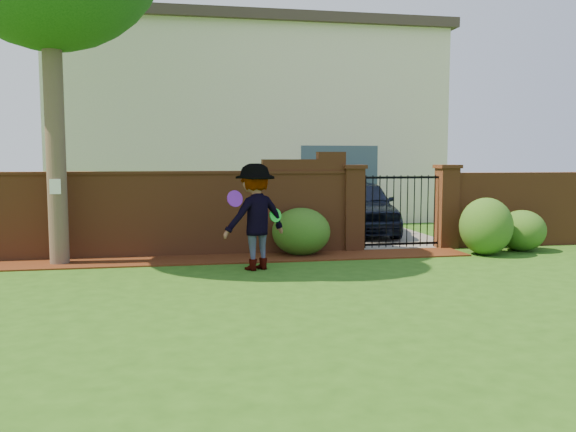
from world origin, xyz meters
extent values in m
cube|color=#234E13|center=(0.00, 0.00, -0.01)|extent=(80.00, 80.00, 0.01)
cube|color=#3C190B|center=(-0.95, 3.34, 0.01)|extent=(11.10, 1.08, 0.03)
cube|color=brown|center=(-2.15, 4.00, 0.85)|extent=(8.70, 0.25, 1.70)
cube|color=brown|center=(1.30, 4.00, 1.85)|extent=(1.80, 0.25, 0.30)
cube|color=brown|center=(1.90, 4.00, 2.08)|extent=(0.60, 0.25, 0.16)
cube|color=brown|center=(-2.15, 4.00, 1.73)|extent=(8.70, 0.31, 0.06)
cube|color=brown|center=(6.60, 4.00, 0.85)|extent=(4.00, 0.25, 1.70)
cube|color=brown|center=(2.40, 4.00, 0.90)|extent=(0.42, 0.42, 1.80)
cube|color=brown|center=(2.40, 4.00, 1.84)|extent=(0.50, 0.50, 0.08)
cube|color=brown|center=(4.60, 4.00, 0.90)|extent=(0.42, 0.42, 1.80)
cube|color=brown|center=(4.60, 4.00, 1.84)|extent=(0.50, 0.50, 0.08)
cylinder|color=black|center=(2.69, 4.00, 0.85)|extent=(0.02, 0.02, 1.60)
cylinder|color=black|center=(2.85, 4.00, 0.85)|extent=(0.02, 0.02, 1.60)
cylinder|color=black|center=(3.01, 4.00, 0.85)|extent=(0.02, 0.02, 1.60)
cylinder|color=black|center=(3.18, 4.00, 0.85)|extent=(0.02, 0.02, 1.60)
cylinder|color=black|center=(3.34, 4.00, 0.85)|extent=(0.02, 0.02, 1.60)
cylinder|color=black|center=(3.50, 4.00, 0.85)|extent=(0.02, 0.02, 1.60)
cylinder|color=black|center=(3.66, 4.00, 0.85)|extent=(0.02, 0.02, 1.60)
cylinder|color=black|center=(3.82, 4.00, 0.85)|extent=(0.02, 0.02, 1.60)
cylinder|color=black|center=(3.99, 4.00, 0.85)|extent=(0.02, 0.02, 1.60)
cylinder|color=black|center=(4.15, 4.00, 0.85)|extent=(0.02, 0.02, 1.60)
cylinder|color=black|center=(4.31, 4.00, 0.85)|extent=(0.02, 0.02, 1.60)
cube|color=black|center=(3.50, 4.00, 0.12)|extent=(1.78, 0.03, 0.05)
cube|color=black|center=(3.50, 4.00, 1.60)|extent=(1.78, 0.03, 0.05)
cube|color=slate|center=(3.50, 8.00, 0.01)|extent=(3.20, 8.00, 0.01)
cube|color=#F5EDCD|center=(1.00, 12.00, 3.00)|extent=(12.00, 6.00, 6.00)
cube|color=#384C5B|center=(3.50, 9.05, 1.20)|extent=(2.40, 0.12, 2.40)
cube|color=#3F332D|center=(1.00, 12.00, 6.15)|extent=(12.40, 6.40, 0.30)
imported|color=black|center=(3.46, 6.77, 0.73)|extent=(2.32, 4.49, 1.46)
cylinder|color=#4D3C2F|center=(-3.60, 3.40, 3.50)|extent=(0.36, 0.36, 7.00)
cube|color=white|center=(-3.60, 3.21, 1.50)|extent=(0.20, 0.01, 0.28)
ellipsoid|color=#1E5118|center=(1.16, 3.59, 0.50)|extent=(1.22, 1.22, 1.00)
ellipsoid|color=#1E5118|center=(4.98, 2.93, 0.60)|extent=(1.10, 1.10, 1.21)
ellipsoid|color=#1E5118|center=(6.04, 3.28, 0.45)|extent=(1.01, 1.01, 0.90)
imported|color=gray|center=(0.02, 2.17, 0.97)|extent=(1.43, 1.17, 1.93)
cylinder|color=purple|center=(-0.38, 1.92, 1.32)|extent=(0.30, 0.19, 0.29)
cylinder|color=#1CD334|center=(0.39, 2.28, 0.98)|extent=(0.25, 0.17, 0.26)
camera|label=1|loc=(-1.40, -8.41, 2.03)|focal=37.00mm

